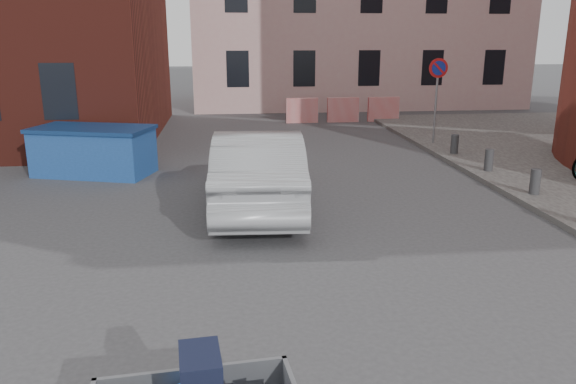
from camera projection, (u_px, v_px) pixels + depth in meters
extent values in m
plane|color=#38383A|center=(272.00, 276.00, 8.32)|extent=(120.00, 120.00, 0.00)
cylinder|color=gray|center=(436.00, 102.00, 17.68)|extent=(0.07, 0.07, 2.60)
cylinder|color=red|center=(438.00, 68.00, 17.38)|extent=(0.60, 0.03, 0.60)
cylinder|color=navy|center=(439.00, 68.00, 17.36)|extent=(0.44, 0.03, 0.44)
cylinder|color=#3A3A3D|center=(535.00, 182.00, 12.12)|extent=(0.22, 0.22, 0.55)
cylinder|color=#3A3A3D|center=(489.00, 160.00, 14.22)|extent=(0.22, 0.22, 0.55)
cylinder|color=#3A3A3D|center=(455.00, 144.00, 16.33)|extent=(0.22, 0.22, 0.55)
cube|color=red|center=(302.00, 110.00, 22.81)|extent=(1.30, 0.18, 1.00)
cube|color=red|center=(343.00, 110.00, 23.00)|extent=(1.30, 0.18, 1.00)
cube|color=red|center=(384.00, 109.00, 23.18)|extent=(1.30, 0.18, 1.00)
cube|color=slate|center=(193.00, 382.00, 4.69)|extent=(1.60, 0.19, 0.28)
cube|color=slate|center=(192.00, 382.00, 5.10)|extent=(0.15, 0.70, 0.06)
cube|color=#2250A2|center=(94.00, 153.00, 14.27)|extent=(3.11, 2.16, 1.13)
cube|color=navy|center=(92.00, 129.00, 14.11)|extent=(3.23, 2.28, 0.09)
imported|color=#9FA2A6|center=(258.00, 170.00, 11.39)|extent=(1.96, 5.00, 1.62)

